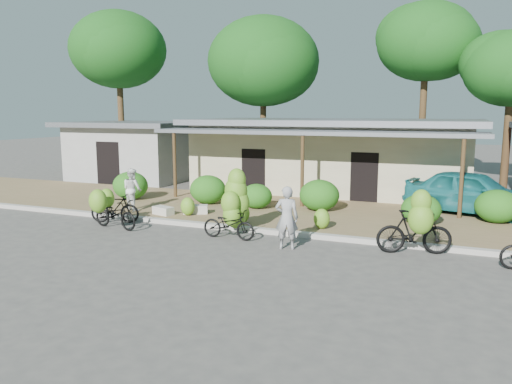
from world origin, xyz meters
TOP-DOWN VIEW (x-y plane):
  - ground at (0.00, 0.00)m, footprint 100.00×100.00m
  - sidewalk at (0.00, 5.00)m, footprint 60.00×6.00m
  - curb at (0.00, 2.00)m, footprint 60.00×0.25m
  - shop_main at (0.00, 10.93)m, footprint 13.00×8.50m
  - shop_grey at (-11.00, 10.99)m, footprint 7.00×6.00m
  - tree_back_left at (-13.69, 13.11)m, footprint 5.70×5.62m
  - tree_far_center at (-5.69, 16.11)m, footprint 6.52×6.51m
  - tree_center_right at (3.31, 16.61)m, footprint 5.26×5.14m
  - tree_near_right at (7.31, 14.61)m, footprint 4.56×4.39m
  - hedge_0 at (-6.99, 4.88)m, footprint 1.47×1.33m
  - hedge_1 at (-3.58, 5.23)m, footprint 1.44×1.30m
  - hedge_2 at (-1.45, 5.07)m, footprint 1.18×1.06m
  - hedge_3 at (0.84, 5.53)m, footprint 1.46×1.31m
  - hedge_4 at (4.45, 4.58)m, footprint 1.25×1.13m
  - hedge_5 at (6.72, 5.78)m, footprint 1.39×1.25m
  - bike_far_left at (-4.59, 0.68)m, footprint 1.88×1.36m
  - bike_left at (-5.10, 1.38)m, footprint 1.72×1.31m
  - bike_center at (-0.66, 1.30)m, footprint 1.67×1.16m
  - bike_right at (4.55, 1.29)m, footprint 2.03×1.43m
  - loose_banana_a at (-3.18, 2.96)m, footprint 0.51×0.43m
  - loose_banana_b at (-0.95, 2.61)m, footprint 0.51×0.43m
  - loose_banana_c at (1.66, 2.78)m, footprint 0.50×0.43m
  - sack_near at (-3.09, 3.34)m, footprint 0.94×0.73m
  - sack_far at (-4.06, 2.75)m, footprint 0.83×0.57m
  - vendor at (1.27, 0.59)m, footprint 0.71×0.54m
  - bystander at (-5.51, 3.00)m, footprint 0.91×0.81m
  - teal_van at (5.97, 7.00)m, footprint 4.86×2.89m

SIDE VIEW (x-z plane):
  - ground at x=0.00m, z-range 0.00..0.00m
  - sidewalk at x=0.00m, z-range 0.00..0.12m
  - curb at x=0.00m, z-range 0.00..0.15m
  - sack_far at x=-4.06m, z-range 0.12..0.40m
  - sack_near at x=-3.09m, z-range 0.12..0.42m
  - loose_banana_c at x=1.66m, z-range 0.12..0.75m
  - loose_banana_b at x=-0.95m, z-range 0.12..0.75m
  - loose_banana_a at x=-3.18m, z-range 0.12..0.76m
  - bike_far_left at x=-4.59m, z-range -0.12..1.24m
  - bike_left at x=-5.10m, z-range -0.07..1.20m
  - hedge_2 at x=-1.45m, z-range 0.12..1.04m
  - hedge_4 at x=4.45m, z-range 0.12..1.10m
  - hedge_5 at x=6.72m, z-range 0.12..1.21m
  - hedge_1 at x=-3.58m, z-range 0.12..1.24m
  - hedge_3 at x=0.84m, z-range 0.12..1.26m
  - hedge_0 at x=-6.99m, z-range 0.12..1.27m
  - bike_right at x=4.55m, z-range -0.17..1.64m
  - bike_center at x=-0.66m, z-range -0.18..1.86m
  - vendor at x=1.27m, z-range 0.00..1.74m
  - teal_van at x=5.97m, z-range 0.12..1.67m
  - bystander at x=-5.51m, z-range 0.12..1.67m
  - shop_grey at x=-11.00m, z-range 0.04..3.19m
  - shop_main at x=0.00m, z-range 0.05..3.40m
  - tree_near_right at x=7.31m, z-range 2.03..9.49m
  - tree_far_center at x=-5.69m, z-range 2.10..11.29m
  - tree_back_left at x=-13.69m, z-range 2.62..12.16m
  - tree_center_right at x=3.31m, z-range 2.73..12.11m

